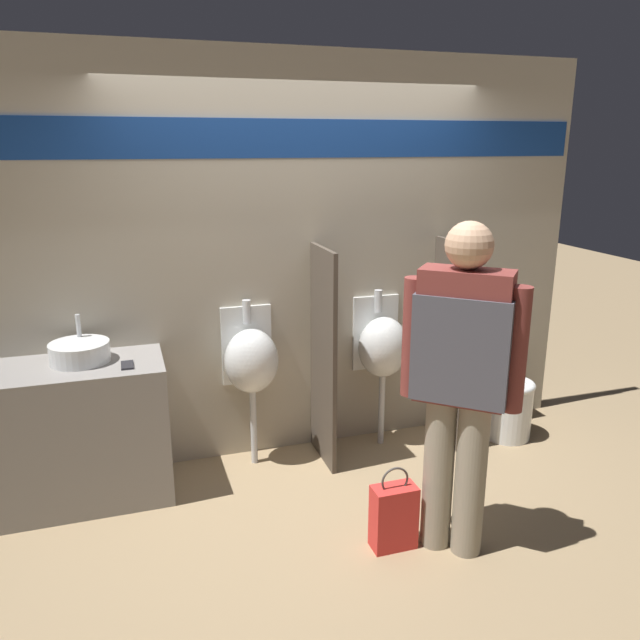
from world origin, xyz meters
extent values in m
plane|color=#997F5B|center=(0.00, 0.00, 0.00)|extent=(16.00, 16.00, 0.00)
cube|color=#B2A893|center=(0.00, 0.60, 1.35)|extent=(4.11, 0.06, 2.70)
cube|color=navy|center=(0.00, 0.56, 2.15)|extent=(4.03, 0.01, 0.24)
cube|color=gray|center=(-1.49, 0.30, 0.43)|extent=(1.04, 0.55, 0.87)
cylinder|color=silver|center=(-1.44, 0.35, 0.93)|extent=(0.35, 0.35, 0.12)
cylinder|color=silver|center=(-1.44, 0.47, 1.06)|extent=(0.03, 0.03, 0.14)
cube|color=#232328|center=(-1.18, 0.19, 0.88)|extent=(0.07, 0.14, 0.01)
cube|color=#4C4238|center=(0.07, 0.33, 0.74)|extent=(0.03, 0.48, 1.48)
cube|color=#4C4238|center=(1.02, 0.33, 0.74)|extent=(0.03, 0.48, 1.48)
cylinder|color=silver|center=(-0.40, 0.41, 0.27)|extent=(0.04, 0.04, 0.54)
ellipsoid|color=silver|center=(-0.40, 0.41, 0.74)|extent=(0.36, 0.30, 0.43)
cube|color=silver|center=(-0.40, 0.56, 0.80)|extent=(0.34, 0.02, 0.54)
cylinder|color=silver|center=(-0.40, 0.52, 1.05)|extent=(0.06, 0.06, 0.16)
cylinder|color=silver|center=(0.54, 0.41, 0.27)|extent=(0.04, 0.04, 0.54)
ellipsoid|color=silver|center=(0.54, 0.41, 0.74)|extent=(0.36, 0.30, 0.43)
cube|color=silver|center=(0.54, 0.56, 0.80)|extent=(0.34, 0.02, 0.54)
cylinder|color=silver|center=(0.54, 0.52, 1.05)|extent=(0.06, 0.06, 0.16)
cylinder|color=silver|center=(1.49, 0.22, 0.20)|extent=(0.34, 0.34, 0.40)
torus|color=silver|center=(1.49, 0.22, 0.42)|extent=(0.36, 0.36, 0.04)
cube|color=silver|center=(1.49, 0.48, 0.60)|extent=(0.37, 0.16, 0.39)
cylinder|color=silver|center=(1.49, 0.46, 0.87)|extent=(0.06, 0.06, 0.14)
cylinder|color=gray|center=(0.48, -0.89, 0.43)|extent=(0.16, 0.16, 0.86)
cylinder|color=gray|center=(0.36, -0.78, 0.43)|extent=(0.16, 0.16, 0.86)
cube|color=brown|center=(0.42, -0.83, 1.20)|extent=(0.47, 0.44, 0.68)
cube|color=#4C4C56|center=(0.42, -0.83, 1.14)|extent=(0.50, 0.48, 0.54)
cylinder|color=brown|center=(0.61, -1.00, 1.16)|extent=(0.11, 0.11, 0.63)
cylinder|color=brown|center=(0.23, -0.66, 1.16)|extent=(0.11, 0.11, 0.63)
sphere|color=tan|center=(0.42, -0.83, 1.65)|extent=(0.23, 0.23, 0.23)
cube|color=red|center=(0.12, -0.74, 0.18)|extent=(0.24, 0.13, 0.36)
torus|color=#4C4742|center=(0.12, -0.74, 0.40)|extent=(0.16, 0.01, 0.16)
camera|label=1|loc=(-1.16, -3.41, 2.12)|focal=35.00mm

